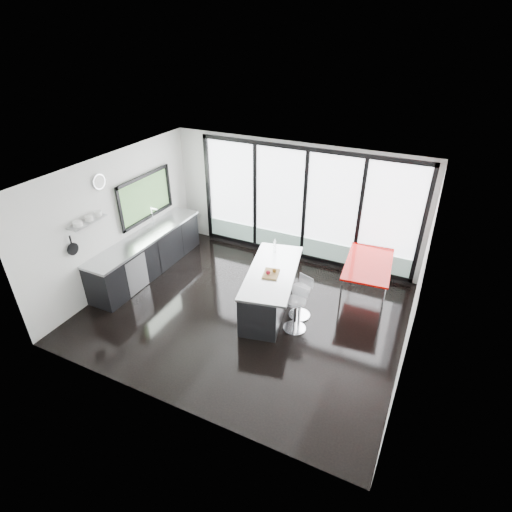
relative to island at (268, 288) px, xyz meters
The scene contains 11 objects.
floor 0.67m from the island, 134.45° to the right, with size 6.00×5.00×0.00m, color black.
ceiling 2.41m from the island, 134.45° to the right, with size 6.00×5.00×0.00m, color white.
wall_back 2.27m from the island, 92.09° to the left, with size 6.00×0.09×2.80m.
wall_front 3.03m from the island, 96.96° to the right, with size 6.00×0.00×2.80m, color silver.
wall_left 3.51m from the island, behind, with size 0.26×5.00×2.80m.
wall_right 2.84m from the island, ahead, with size 0.00×5.00×2.80m, color silver.
counter_cabinets 3.02m from the island, behind, with size 0.69×3.24×1.36m.
island is the anchor object (origin of this frame).
bar_stool_near 0.85m from the island, 30.24° to the right, with size 0.43×0.43×0.68m, color silver.
bar_stool_far 0.68m from the island, ahead, with size 0.42×0.42×0.67m, color silver.
red_table 2.04m from the island, 34.90° to the left, with size 0.89×1.55×0.83m, color #A30300.
Camera 1 is at (2.93, -5.61, 4.99)m, focal length 28.00 mm.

